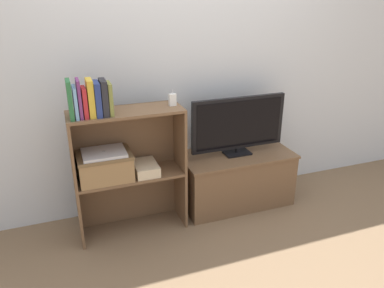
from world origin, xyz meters
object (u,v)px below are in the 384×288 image
(book_navy, at_px, (97,99))
(book_forest, at_px, (70,99))
(book_mustard, at_px, (90,98))
(storage_basket_left, at_px, (105,165))
(book_charcoal, at_px, (104,97))
(tv_stand, at_px, (236,178))
(book_crimson, at_px, (85,102))
(laptop, at_px, (104,153))
(book_olive, at_px, (110,98))
(book_plum, at_px, (79,99))
(magazine_stack, at_px, (146,168))
(book_skyblue, at_px, (75,102))
(baby_monitor, at_px, (173,100))
(tv, at_px, (238,124))

(book_navy, bearing_deg, book_forest, -180.00)
(book_mustard, relative_size, storage_basket_left, 0.65)
(book_charcoal, bearing_deg, tv_stand, 6.57)
(book_crimson, distance_m, laptop, 0.40)
(book_olive, bearing_deg, book_plum, 180.00)
(book_navy, height_order, magazine_stack, book_navy)
(book_navy, bearing_deg, magazine_stack, 5.80)
(book_plum, bearing_deg, laptop, 14.25)
(book_plum, xyz_separation_m, book_crimson, (0.03, 0.00, -0.03))
(book_plum, xyz_separation_m, book_mustard, (0.07, 0.00, -0.00))
(book_mustard, height_order, magazine_stack, book_mustard)
(book_plum, distance_m, storage_basket_left, 0.53)
(tv_stand, distance_m, magazine_stack, 0.86)
(book_skyblue, xyz_separation_m, baby_monitor, (0.67, 0.05, -0.06))
(tv, xyz_separation_m, book_charcoal, (-1.07, -0.12, 0.36))
(tv_stand, bearing_deg, magazine_stack, -173.49)
(book_forest, height_order, book_plum, same)
(book_forest, distance_m, laptop, 0.45)
(book_olive, bearing_deg, tv_stand, 6.81)
(book_skyblue, distance_m, laptop, 0.42)
(storage_basket_left, bearing_deg, book_forest, -170.16)
(tv_stand, relative_size, book_crimson, 4.82)
(tv, relative_size, storage_basket_left, 2.12)
(book_plum, relative_size, book_olive, 1.16)
(book_crimson, bearing_deg, book_mustard, 0.00)
(book_mustard, distance_m, laptop, 0.41)
(book_charcoal, relative_size, book_olive, 1.10)
(book_forest, bearing_deg, book_olive, 0.00)
(book_skyblue, distance_m, book_olive, 0.22)
(tv_stand, bearing_deg, laptop, -175.25)
(book_forest, xyz_separation_m, book_charcoal, (0.21, 0.00, -0.01))
(book_olive, height_order, magazine_stack, book_olive)
(tv, height_order, book_plum, book_plum)
(book_charcoal, bearing_deg, book_navy, 180.00)
(book_crimson, bearing_deg, tv_stand, 5.88)
(book_crimson, bearing_deg, magazine_stack, 4.57)
(book_forest, height_order, book_charcoal, book_forest)
(book_charcoal, bearing_deg, storage_basket_left, 135.02)
(tv_stand, relative_size, storage_basket_left, 2.49)
(storage_basket_left, bearing_deg, book_skyblue, -168.18)
(book_skyblue, xyz_separation_m, book_navy, (0.14, 0.00, 0.01))
(book_skyblue, relative_size, magazine_stack, 0.84)
(book_forest, bearing_deg, magazine_stack, 3.72)
(tv_stand, relative_size, book_mustard, 3.85)
(book_navy, relative_size, book_charcoal, 0.95)
(book_forest, xyz_separation_m, book_mustard, (0.13, 0.00, -0.00))
(book_forest, relative_size, laptop, 0.83)
(book_crimson, bearing_deg, book_olive, 0.00)
(tv, xyz_separation_m, book_mustard, (-1.15, -0.12, 0.36))
(book_crimson, distance_m, book_mustard, 0.05)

